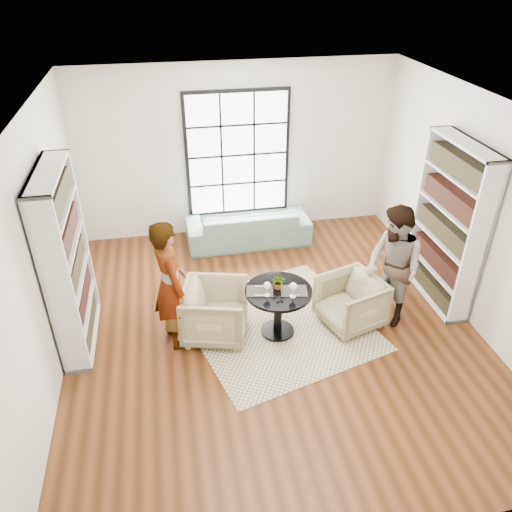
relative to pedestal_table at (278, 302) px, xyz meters
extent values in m
plane|color=#5E3016|center=(-0.04, 0.09, -0.51)|extent=(6.00, 6.00, 0.00)
plane|color=silver|center=(-0.04, 3.09, 0.99)|extent=(5.50, 0.00, 5.50)
plane|color=silver|center=(-2.79, 0.09, 0.99)|extent=(0.00, 6.00, 6.00)
plane|color=silver|center=(2.71, 0.09, 0.99)|extent=(0.00, 6.00, 6.00)
plane|color=silver|center=(-0.04, -2.91, 0.99)|extent=(5.50, 0.00, 5.50)
plane|color=white|center=(-0.04, 0.09, 2.49)|extent=(6.00, 6.00, 0.00)
cube|color=black|center=(-0.04, 3.07, 0.94)|extent=(1.82, 0.06, 2.22)
cube|color=white|center=(-0.04, 3.03, 0.94)|extent=(1.70, 0.02, 2.10)
cube|color=beige|center=(0.05, 0.14, -0.51)|extent=(2.85, 2.85, 0.01)
cylinder|color=black|center=(0.00, 0.00, -0.49)|extent=(0.45, 0.45, 0.04)
cylinder|color=black|center=(0.00, 0.00, -0.17)|extent=(0.11, 0.11, 0.63)
cylinder|color=black|center=(0.00, 0.00, 0.17)|extent=(0.88, 0.88, 0.04)
imported|color=gray|center=(0.04, 2.54, -0.20)|extent=(2.15, 0.86, 0.63)
imported|color=#C6AF8E|center=(-0.83, 0.12, -0.13)|extent=(1.01, 1.00, 0.76)
imported|color=tan|center=(1.03, 0.02, -0.16)|extent=(0.98, 0.96, 0.71)
imported|color=gray|center=(-1.38, 0.12, 0.38)|extent=(0.59, 0.74, 1.79)
imported|color=gray|center=(1.58, 0.02, 0.35)|extent=(0.82, 0.96, 1.73)
cube|color=#282723|center=(-0.25, 0.02, 0.20)|extent=(0.38, 0.31, 0.01)
cube|color=#282723|center=(0.19, -0.06, 0.20)|extent=(0.38, 0.31, 0.01)
cylinder|color=silver|center=(-0.17, -0.09, 0.20)|extent=(0.07, 0.07, 0.01)
cylinder|color=silver|center=(-0.17, -0.09, 0.26)|extent=(0.01, 0.01, 0.12)
sphere|color=maroon|center=(-0.17, -0.09, 0.35)|extent=(0.09, 0.09, 0.09)
ellipsoid|color=white|center=(-0.17, -0.09, 0.35)|extent=(0.09, 0.09, 0.10)
cylinder|color=silver|center=(0.15, -0.17, 0.20)|extent=(0.08, 0.08, 0.01)
cylinder|color=silver|center=(0.15, -0.17, 0.26)|extent=(0.01, 0.01, 0.12)
sphere|color=maroon|center=(0.15, -0.17, 0.35)|extent=(0.09, 0.09, 0.09)
ellipsoid|color=white|center=(0.15, -0.17, 0.35)|extent=(0.10, 0.10, 0.11)
imported|color=gray|center=(0.01, 0.04, 0.29)|extent=(0.21, 0.19, 0.20)
camera|label=1|loc=(-1.28, -5.14, 3.98)|focal=35.00mm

